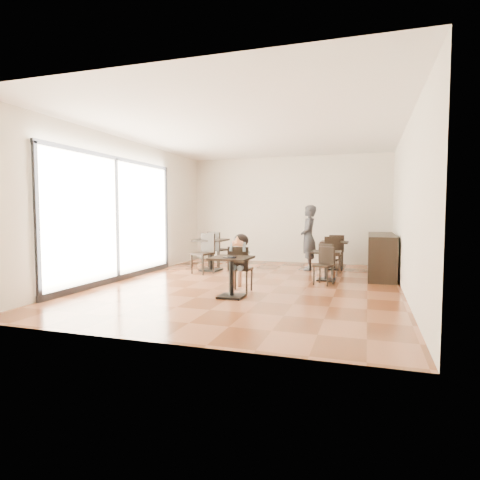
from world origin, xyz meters
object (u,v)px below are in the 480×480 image
at_px(chair_left_a, 218,250).
at_px(cafe_table_back, 334,255).
at_px(chair_left_b, 203,254).
at_px(chair_back_a, 336,251).
at_px(child_table, 232,277).
at_px(cafe_table_left, 211,255).
at_px(chair_mid_a, 328,260).
at_px(chair_mid_b, 324,266).
at_px(cafe_table_mid, 326,266).
at_px(child, 241,263).
at_px(chair_back_b, 333,255).
at_px(child_chair, 241,269).
at_px(adult_patron, 308,238).

bearing_deg(chair_left_a, cafe_table_back, -147.73).
relative_size(chair_left_b, chair_back_a, 1.10).
height_order(child_table, cafe_table_left, cafe_table_left).
xyz_separation_m(chair_mid_a, chair_mid_b, (0.00, -1.10, 0.00)).
bearing_deg(chair_mid_a, cafe_table_mid, 107.36).
bearing_deg(chair_back_a, chair_mid_a, 80.70).
xyz_separation_m(cafe_table_back, chair_back_a, (0.00, 0.55, 0.08)).
distance_m(child, cafe_table_back, 3.92).
bearing_deg(cafe_table_back, chair_back_a, 90.00).
relative_size(chair_mid_a, chair_mid_b, 1.00).
relative_size(chair_mid_a, chair_back_b, 0.88).
bearing_deg(chair_back_b, chair_back_a, 81.81).
bearing_deg(cafe_table_mid, chair_mid_b, -90.00).
xyz_separation_m(child_table, chair_mid_b, (1.44, 1.80, 0.03)).
relative_size(child, cafe_table_back, 1.48).
bearing_deg(child_table, chair_mid_b, 51.34).
relative_size(chair_left_a, chair_back_a, 1.10).
bearing_deg(cafe_table_mid, cafe_table_left, 168.59).
bearing_deg(chair_left_b, chair_back_a, 57.12).
height_order(child_chair, cafe_table_back, child_chair).
height_order(child_table, chair_back_a, chair_back_a).
bearing_deg(child, cafe_table_left, 123.32).
bearing_deg(adult_patron, chair_left_a, -89.43).
relative_size(child_table, chair_left_b, 0.74).
distance_m(chair_mid_a, chair_left_a, 3.08).
xyz_separation_m(child, cafe_table_back, (1.47, 3.62, -0.18)).
bearing_deg(child_table, adult_patron, 78.02).
distance_m(chair_mid_b, chair_back_a, 2.93).
height_order(cafe_table_left, cafe_table_back, cafe_table_left).
xyz_separation_m(adult_patron, chair_back_a, (0.65, 0.85, -0.41)).
distance_m(chair_mid_a, chair_back_a, 1.83).
height_order(chair_left_a, chair_left_b, same).
height_order(child, chair_back_a, child).
height_order(cafe_table_left, chair_mid_a, cafe_table_left).
height_order(cafe_table_left, chair_back_b, chair_back_b).
xyz_separation_m(cafe_table_back, chair_left_b, (-3.05, -1.77, 0.12)).
bearing_deg(chair_back_b, chair_mid_a, -100.98).
relative_size(child, chair_back_a, 1.23).
relative_size(child, chair_back_b, 1.23).
distance_m(cafe_table_mid, chair_mid_b, 0.55).
relative_size(child_table, cafe_table_left, 0.89).
relative_size(chair_mid_a, chair_back_a, 0.88).
bearing_deg(cafe_table_left, child, -56.68).
distance_m(child_chair, chair_left_a, 3.35).
bearing_deg(chair_back_b, child_chair, -123.78).
height_order(chair_left_a, chair_back_a, chair_left_a).
xyz_separation_m(adult_patron, chair_left_b, (-2.40, -1.47, -0.36)).
distance_m(cafe_table_mid, chair_left_b, 3.02).
xyz_separation_m(chair_left_a, chair_left_b, (0.00, -1.10, 0.00)).
relative_size(adult_patron, chair_mid_a, 2.17).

